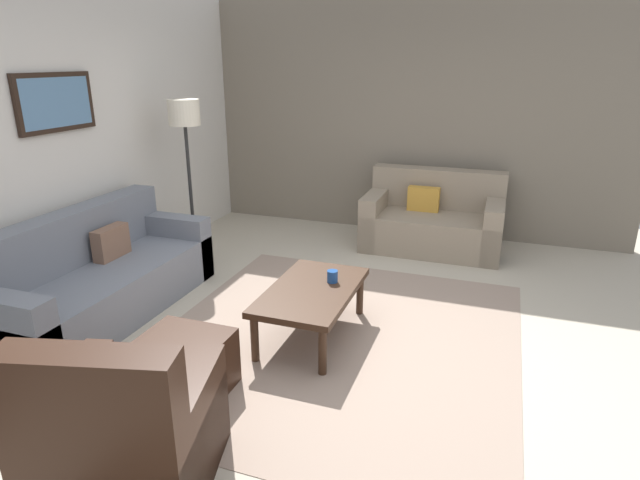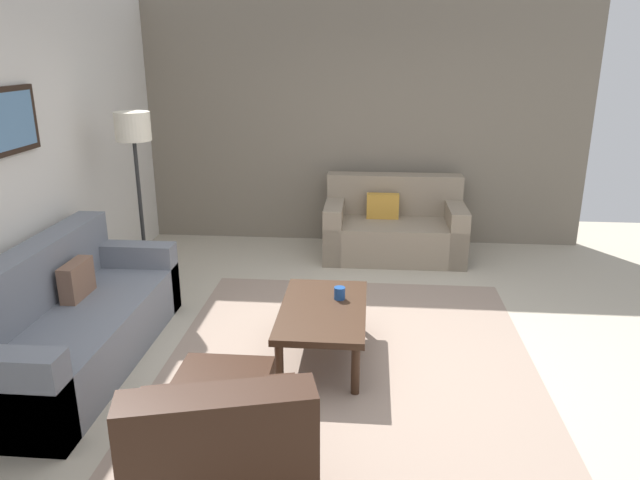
{
  "view_description": "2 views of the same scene",
  "coord_description": "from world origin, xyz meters",
  "px_view_note": "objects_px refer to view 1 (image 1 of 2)",
  "views": [
    {
      "loc": [
        -3.49,
        -1.09,
        2.1
      ],
      "look_at": [
        0.22,
        0.22,
        0.74
      ],
      "focal_mm": 29.4,
      "sensor_mm": 36.0,
      "label": 1
    },
    {
      "loc": [
        -4.03,
        -0.12,
        2.25
      ],
      "look_at": [
        0.2,
        0.25,
        0.87
      ],
      "focal_mm": 33.21,
      "sensor_mm": 36.0,
      "label": 2
    }
  ],
  "objects_px": {
    "couch_loveseat": "(433,222)",
    "coffee_table": "(312,294)",
    "cup": "(332,276)",
    "ottoman": "(182,368)",
    "couch_main": "(94,281)",
    "framed_artwork": "(56,102)",
    "armchair_leather": "(124,443)",
    "lamp_standing": "(185,129)"
  },
  "relations": [
    {
      "from": "armchair_leather",
      "to": "framed_artwork",
      "type": "xyz_separation_m",
      "value": [
        1.87,
        1.99,
        1.44
      ]
    },
    {
      "from": "cup",
      "to": "armchair_leather",
      "type": "bearing_deg",
      "value": 167.84
    },
    {
      "from": "framed_artwork",
      "to": "couch_main",
      "type": "bearing_deg",
      "value": -126.33
    },
    {
      "from": "coffee_table",
      "to": "lamp_standing",
      "type": "height_order",
      "value": "lamp_standing"
    },
    {
      "from": "cup",
      "to": "lamp_standing",
      "type": "xyz_separation_m",
      "value": [
        1.04,
        1.94,
        0.95
      ]
    },
    {
      "from": "couch_loveseat",
      "to": "cup",
      "type": "height_order",
      "value": "couch_loveseat"
    },
    {
      "from": "couch_loveseat",
      "to": "coffee_table",
      "type": "distance_m",
      "value": 2.53
    },
    {
      "from": "lamp_standing",
      "to": "couch_loveseat",
      "type": "bearing_deg",
      "value": -62.86
    },
    {
      "from": "lamp_standing",
      "to": "coffee_table",
      "type": "bearing_deg",
      "value": -123.44
    },
    {
      "from": "couch_loveseat",
      "to": "armchair_leather",
      "type": "height_order",
      "value": "armchair_leather"
    },
    {
      "from": "couch_main",
      "to": "lamp_standing",
      "type": "bearing_deg",
      "value": -3.03
    },
    {
      "from": "couch_main",
      "to": "framed_artwork",
      "type": "relative_size",
      "value": 2.67
    },
    {
      "from": "ottoman",
      "to": "lamp_standing",
      "type": "distance_m",
      "value": 2.85
    },
    {
      "from": "couch_main",
      "to": "coffee_table",
      "type": "distance_m",
      "value": 1.92
    },
    {
      "from": "ottoman",
      "to": "armchair_leather",
      "type": "bearing_deg",
      "value": -165.31
    },
    {
      "from": "cup",
      "to": "ottoman",
      "type": "bearing_deg",
      "value": 151.77
    },
    {
      "from": "couch_loveseat",
      "to": "coffee_table",
      "type": "bearing_deg",
      "value": 166.2
    },
    {
      "from": "couch_main",
      "to": "couch_loveseat",
      "type": "relative_size",
      "value": 1.4
    },
    {
      "from": "armchair_leather",
      "to": "cup",
      "type": "bearing_deg",
      "value": -12.16
    },
    {
      "from": "couch_main",
      "to": "couch_loveseat",
      "type": "xyz_separation_m",
      "value": [
        2.7,
        -2.51,
        0.0
      ]
    },
    {
      "from": "armchair_leather",
      "to": "lamp_standing",
      "type": "xyz_separation_m",
      "value": [
        3.03,
        1.51,
        1.1
      ]
    },
    {
      "from": "coffee_table",
      "to": "framed_artwork",
      "type": "distance_m",
      "value": 2.69
    },
    {
      "from": "ottoman",
      "to": "lamp_standing",
      "type": "relative_size",
      "value": 0.33
    },
    {
      "from": "ottoman",
      "to": "framed_artwork",
      "type": "height_order",
      "value": "framed_artwork"
    },
    {
      "from": "ottoman",
      "to": "lamp_standing",
      "type": "height_order",
      "value": "lamp_standing"
    },
    {
      "from": "couch_loveseat",
      "to": "lamp_standing",
      "type": "height_order",
      "value": "lamp_standing"
    },
    {
      "from": "coffee_table",
      "to": "framed_artwork",
      "type": "relative_size",
      "value": 1.36
    },
    {
      "from": "armchair_leather",
      "to": "coffee_table",
      "type": "bearing_deg",
      "value": -9.83
    },
    {
      "from": "cup",
      "to": "coffee_table",
      "type": "bearing_deg",
      "value": 146.44
    },
    {
      "from": "couch_loveseat",
      "to": "cup",
      "type": "bearing_deg",
      "value": 167.9
    },
    {
      "from": "lamp_standing",
      "to": "framed_artwork",
      "type": "relative_size",
      "value": 2.12
    },
    {
      "from": "cup",
      "to": "framed_artwork",
      "type": "height_order",
      "value": "framed_artwork"
    },
    {
      "from": "couch_main",
      "to": "cup",
      "type": "distance_m",
      "value": 2.07
    },
    {
      "from": "couch_main",
      "to": "framed_artwork",
      "type": "xyz_separation_m",
      "value": [
        0.29,
        0.4,
        1.45
      ]
    },
    {
      "from": "ottoman",
      "to": "coffee_table",
      "type": "height_order",
      "value": "coffee_table"
    },
    {
      "from": "couch_loveseat",
      "to": "ottoman",
      "type": "bearing_deg",
      "value": 162.01
    },
    {
      "from": "couch_loveseat",
      "to": "ottoman",
      "type": "distance_m",
      "value": 3.65
    },
    {
      "from": "armchair_leather",
      "to": "lamp_standing",
      "type": "relative_size",
      "value": 0.57
    },
    {
      "from": "armchair_leather",
      "to": "cup",
      "type": "distance_m",
      "value": 2.04
    },
    {
      "from": "framed_artwork",
      "to": "couch_loveseat",
      "type": "bearing_deg",
      "value": -50.38
    },
    {
      "from": "ottoman",
      "to": "coffee_table",
      "type": "relative_size",
      "value": 0.51
    },
    {
      "from": "couch_main",
      "to": "coffee_table",
      "type": "height_order",
      "value": "couch_main"
    }
  ]
}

